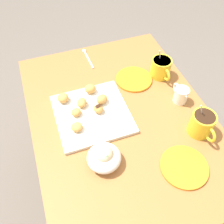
% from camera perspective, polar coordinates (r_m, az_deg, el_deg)
% --- Properties ---
extents(ground_plane, '(8.00, 8.00, 0.00)m').
position_cam_1_polar(ground_plane, '(1.68, 1.36, -16.30)').
color(ground_plane, '#665B51').
extents(dining_table, '(1.02, 0.75, 0.73)m').
position_cam_1_polar(dining_table, '(1.16, 1.90, -5.13)').
color(dining_table, '#A36633').
rests_on(dining_table, ground_plane).
extents(pastry_plate_square, '(0.30, 0.30, 0.02)m').
position_cam_1_polar(pastry_plate_square, '(1.04, -4.63, -0.45)').
color(pastry_plate_square, white).
rests_on(pastry_plate_square, dining_table).
extents(coffee_mug_yellow_left, '(0.13, 0.09, 0.14)m').
position_cam_1_polar(coffee_mug_yellow_left, '(1.20, 11.33, 10.13)').
color(coffee_mug_yellow_left, yellow).
rests_on(coffee_mug_yellow_left, dining_table).
extents(coffee_mug_yellow_right, '(0.13, 0.09, 0.15)m').
position_cam_1_polar(coffee_mug_yellow_right, '(1.01, 20.22, -2.58)').
color(coffee_mug_yellow_right, yellow).
rests_on(coffee_mug_yellow_right, dining_table).
extents(cream_pitcher_white, '(0.10, 0.06, 0.07)m').
position_cam_1_polar(cream_pitcher_white, '(1.11, 15.75, 3.97)').
color(cream_pitcher_white, white).
rests_on(cream_pitcher_white, dining_table).
extents(ice_cream_bowl, '(0.12, 0.12, 0.09)m').
position_cam_1_polar(ice_cream_bowl, '(0.89, -1.88, -10.42)').
color(ice_cream_bowl, white).
rests_on(ice_cream_bowl, dining_table).
extents(saucer_orange_left, '(0.18, 0.18, 0.01)m').
position_cam_1_polar(saucer_orange_left, '(0.95, 16.44, -12.13)').
color(saucer_orange_left, orange).
rests_on(saucer_orange_left, dining_table).
extents(saucer_orange_right, '(0.17, 0.17, 0.01)m').
position_cam_1_polar(saucer_orange_right, '(1.19, 5.10, 7.63)').
color(saucer_orange_right, orange).
rests_on(saucer_orange_right, dining_table).
extents(loose_spoon_near_saucer, '(0.16, 0.02, 0.01)m').
position_cam_1_polar(loose_spoon_near_saucer, '(1.33, -5.88, 12.82)').
color(loose_spoon_near_saucer, silver).
rests_on(loose_spoon_near_saucer, dining_table).
extents(beignet_0, '(0.06, 0.05, 0.04)m').
position_cam_1_polar(beignet_0, '(1.08, -11.32, 3.21)').
color(beignet_0, '#D19347').
rests_on(beignet_0, pastry_plate_square).
extents(beignet_1, '(0.06, 0.07, 0.04)m').
position_cam_1_polar(beignet_1, '(1.06, -2.37, 2.99)').
color(beignet_1, '#D19347').
rests_on(beignet_1, pastry_plate_square).
extents(beignet_2, '(0.06, 0.05, 0.03)m').
position_cam_1_polar(beignet_2, '(1.05, -7.01, 2.14)').
color(beignet_2, '#D19347').
rests_on(beignet_2, pastry_plate_square).
extents(beignet_3, '(0.05, 0.06, 0.03)m').
position_cam_1_polar(beignet_3, '(1.03, -8.34, -0.07)').
color(beignet_3, '#D19347').
rests_on(beignet_3, pastry_plate_square).
extents(beignet_4, '(0.07, 0.07, 0.03)m').
position_cam_1_polar(beignet_4, '(0.98, -8.17, -3.49)').
color(beignet_4, '#D19347').
rests_on(beignet_4, pastry_plate_square).
extents(beignet_5, '(0.06, 0.05, 0.04)m').
position_cam_1_polar(beignet_5, '(1.03, -3.20, 0.74)').
color(beignet_5, '#D19347').
rests_on(beignet_5, pastry_plate_square).
extents(chocolate_drizzle_5, '(0.02, 0.03, 0.00)m').
position_cam_1_polar(chocolate_drizzle_5, '(1.01, -3.25, 1.43)').
color(chocolate_drizzle_5, '#381E11').
rests_on(chocolate_drizzle_5, beignet_5).
extents(beignet_6, '(0.06, 0.06, 0.04)m').
position_cam_1_polar(beignet_6, '(1.10, -5.07, 5.40)').
color(beignet_6, '#D19347').
rests_on(beignet_6, pastry_plate_square).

